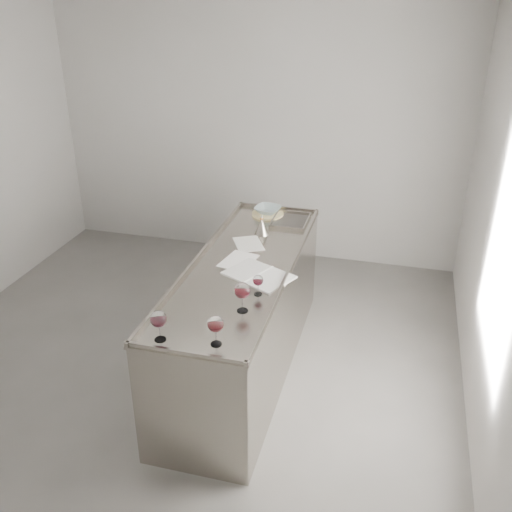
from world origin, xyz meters
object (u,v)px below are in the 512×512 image
(notebook, at_px, (259,275))
(wine_glass_right, at_px, (242,291))
(counter, at_px, (243,317))
(wine_glass_left, at_px, (159,320))
(wine_funnel, at_px, (262,228))
(wine_glass_small, at_px, (258,281))
(ceramic_bowl, at_px, (268,210))
(wine_glass_middle, at_px, (216,325))

(notebook, bearing_deg, wine_glass_right, -61.61)
(counter, height_order, wine_glass_right, wine_glass_right)
(wine_glass_left, height_order, notebook, wine_glass_left)
(wine_glass_left, distance_m, wine_funnel, 1.69)
(wine_glass_left, xyz_separation_m, wine_glass_right, (0.39, 0.44, 0.01))
(wine_glass_left, bearing_deg, wine_glass_small, 57.55)
(wine_glass_right, height_order, ceramic_bowl, wine_glass_right)
(counter, xyz_separation_m, wine_glass_left, (-0.21, -1.08, 0.61))
(notebook, height_order, wine_funnel, wine_funnel)
(wine_funnel, bearing_deg, wine_glass_middle, -85.09)
(wine_glass_small, bearing_deg, notebook, 103.92)
(notebook, xyz_separation_m, ceramic_bowl, (-0.22, 1.17, 0.04))
(wine_funnel, bearing_deg, notebook, -77.33)
(counter, relative_size, wine_glass_middle, 12.54)
(wine_glass_middle, relative_size, wine_funnel, 1.04)
(wine_glass_right, height_order, wine_funnel, wine_glass_right)
(wine_glass_small, bearing_deg, wine_glass_left, -122.45)
(wine_glass_middle, bearing_deg, wine_funnel, 94.91)
(notebook, bearing_deg, wine_funnel, 128.61)
(wine_funnel, bearing_deg, wine_glass_right, -81.38)
(counter, xyz_separation_m, notebook, (0.16, -0.14, 0.47))
(ceramic_bowl, bearing_deg, wine_glass_middle, -84.56)
(notebook, xyz_separation_m, wine_funnel, (-0.17, 0.74, 0.05))
(wine_glass_middle, height_order, notebook, wine_glass_middle)
(wine_glass_left, distance_m, wine_glass_middle, 0.34)
(wine_glass_middle, xyz_separation_m, ceramic_bowl, (-0.20, 2.07, -0.09))
(ceramic_bowl, height_order, wine_funnel, wine_funnel)
(wine_glass_left, relative_size, wine_glass_small, 1.34)
(counter, bearing_deg, wine_glass_right, -74.03)
(counter, bearing_deg, wine_glass_left, -100.78)
(wine_glass_small, distance_m, ceramic_bowl, 1.46)
(ceramic_bowl, distance_m, wine_funnel, 0.44)
(wine_glass_left, height_order, wine_funnel, wine_glass_left)
(wine_glass_middle, xyz_separation_m, wine_glass_right, (0.05, 0.40, 0.01))
(wine_glass_right, xyz_separation_m, ceramic_bowl, (-0.24, 1.67, -0.10))
(counter, xyz_separation_m, wine_funnel, (-0.00, 0.59, 0.52))
(wine_glass_middle, distance_m, wine_glass_small, 0.64)
(counter, xyz_separation_m, wine_glass_small, (0.23, -0.40, 0.57))
(counter, xyz_separation_m, wine_glass_right, (0.18, -0.64, 0.62))
(ceramic_bowl, bearing_deg, counter, -86.61)
(counter, relative_size, notebook, 4.30)
(wine_funnel, bearing_deg, wine_glass_small, -77.00)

